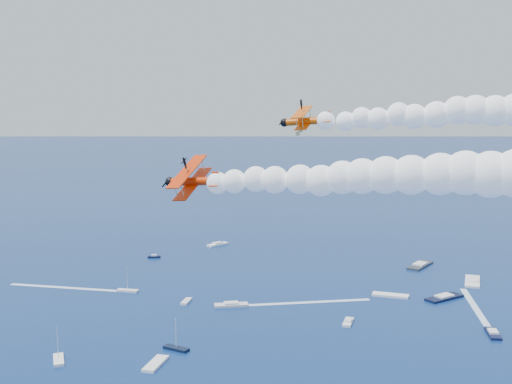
% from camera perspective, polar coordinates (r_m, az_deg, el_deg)
% --- Properties ---
extents(biplane_lead, '(8.91, 10.23, 7.27)m').
position_cam_1_polar(biplane_lead, '(101.05, 4.33, 6.01)').
color(biplane_lead, '#DB4D04').
extents(biplane_trail, '(8.12, 10.18, 8.53)m').
position_cam_1_polar(biplane_trail, '(82.49, -5.28, 0.90)').
color(biplane_trail, red).
extents(smoke_trail_trail, '(72.46, 12.33, 12.70)m').
position_cam_1_polar(smoke_trail_trail, '(73.03, 20.27, 1.63)').
color(smoke_trail_trail, white).
extents(spectator_boats, '(226.39, 157.76, 0.70)m').
position_cam_1_polar(spectator_boats, '(202.79, 14.56, -9.96)').
color(spectator_boats, silver).
rests_on(spectator_boats, ground).
extents(boat_wakes, '(152.27, 47.29, 0.04)m').
position_cam_1_polar(boat_wakes, '(211.26, 1.69, -9.03)').
color(boat_wakes, white).
rests_on(boat_wakes, ground).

